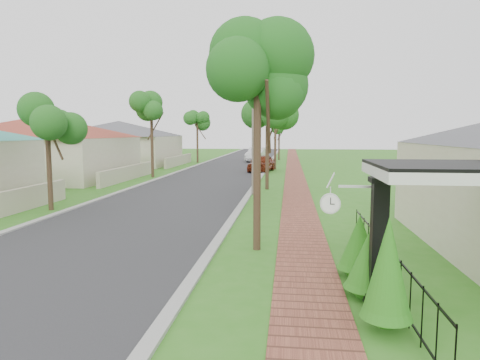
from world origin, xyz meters
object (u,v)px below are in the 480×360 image
at_px(station_clock, 332,202).
at_px(parked_car_red, 261,163).
at_px(utility_pole, 254,127).
at_px(porch_post, 378,249).
at_px(parked_car_white, 257,155).
at_px(near_tree, 258,78).

bearing_deg(station_clock, parked_car_red, 96.65).
bearing_deg(utility_pole, porch_post, -76.03).
bearing_deg(utility_pole, parked_car_white, 94.01).
bearing_deg(porch_post, near_tree, 125.55).
distance_m(porch_post, utility_pole, 15.33).
bearing_deg(near_tree, utility_pole, 95.26).
relative_size(porch_post, utility_pole, 0.35).
relative_size(utility_pole, station_clock, 6.81).
distance_m(parked_car_white, near_tree, 37.98).
height_order(parked_car_red, utility_pole, utility_pole).
xyz_separation_m(parked_car_red, parked_car_white, (-1.37, 12.73, 0.10)).
bearing_deg(utility_pole, parked_car_red, 92.05).
xyz_separation_m(porch_post, parked_car_red, (-4.15, 28.62, -0.39)).
distance_m(parked_car_red, station_clock, 28.44).
xyz_separation_m(parked_car_red, near_tree, (1.51, -24.92, 4.13)).
height_order(porch_post, parked_car_white, porch_post).
height_order(parked_car_white, station_clock, station_clock).
distance_m(porch_post, parked_car_white, 41.72).
relative_size(parked_car_red, parked_car_white, 0.85).
relative_size(parked_car_red, near_tree, 0.70).
bearing_deg(parked_car_red, porch_post, -71.58).
bearing_deg(parked_car_red, station_clock, -73.18).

